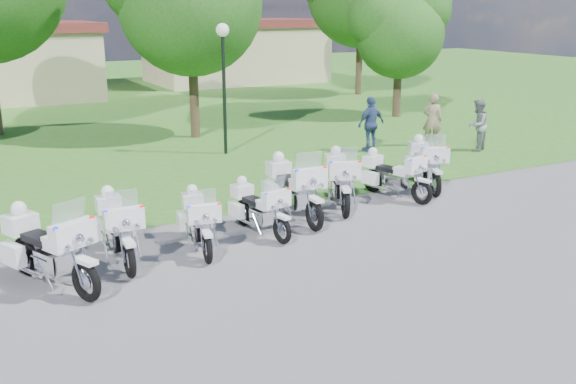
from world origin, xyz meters
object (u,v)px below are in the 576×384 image
motorcycle_6 (393,174)px  motorcycle_7 (425,163)px  bystander_c (371,124)px  motorcycle_1 (117,227)px  motorcycle_0 (47,247)px  motorcycle_4 (293,187)px  motorcycle_2 (198,220)px  bystander_b (477,125)px  lamp_post (223,57)px  motorcycle_5 (339,178)px  bystander_a (432,120)px  motorcycle_3 (258,207)px

motorcycle_6 → motorcycle_7: motorcycle_7 is taller
bystander_c → motorcycle_6: bearing=53.5°
bystander_c → motorcycle_1: bearing=22.7°
motorcycle_0 → motorcycle_4: motorcycle_4 is taller
motorcycle_2 → bystander_b: (11.93, 4.44, 0.30)m
motorcycle_6 → lamp_post: 7.67m
motorcycle_1 → motorcycle_4: bearing=-168.8°
motorcycle_4 → motorcycle_5: bearing=-165.8°
bystander_a → bystander_c: (-2.42, 0.36, 0.00)m
motorcycle_1 → bystander_c: bearing=-148.0°
bystander_a → motorcycle_1: bearing=62.3°
motorcycle_2 → motorcycle_6: bearing=-159.0°
motorcycle_2 → motorcycle_1: bearing=4.5°
motorcycle_0 → bystander_a: bystander_a is taller
motorcycle_1 → motorcycle_7: 9.03m
motorcycle_7 → lamp_post: lamp_post is taller
motorcycle_0 → motorcycle_2: 3.10m
motorcycle_3 → motorcycle_2: bearing=1.1°
bystander_a → motorcycle_4: bearing=68.9°
bystander_c → bystander_a: bearing=164.1°
motorcycle_6 → motorcycle_7: bearing=-179.6°
motorcycle_0 → bystander_b: (14.98, 4.99, 0.17)m
motorcycle_0 → bystander_c: bearing=-175.0°
bystander_b → motorcycle_7: bearing=1.5°
motorcycle_6 → bystander_b: bystander_b is taller
motorcycle_4 → motorcycle_5: 1.54m
motorcycle_4 → bystander_c: 7.88m
bystander_a → motorcycle_6: bearing=80.1°
motorcycle_0 → bystander_c: (11.65, 6.65, 0.22)m
motorcycle_1 → motorcycle_2: size_ratio=1.13×
motorcycle_5 → motorcycle_7: 3.08m
motorcycle_5 → motorcycle_6: 1.65m
lamp_post → motorcycle_3: bearing=-107.3°
motorcycle_7 → bystander_a: (3.75, 4.19, 0.26)m
motorcycle_3 → bystander_c: bystander_c is taller
motorcycle_5 → bystander_a: bystander_a is taller
motorcycle_7 → lamp_post: size_ratio=0.53×
motorcycle_1 → motorcycle_6: (7.50, 1.00, -0.05)m
motorcycle_6 → motorcycle_7: size_ratio=0.95×
motorcycle_1 → motorcycle_5: 5.95m
motorcycle_3 → motorcycle_6: bearing=-177.5°
lamp_post → motorcycle_4: bearing=-99.8°
motorcycle_3 → bystander_b: size_ratio=1.17×
motorcycle_4 → motorcycle_5: (1.50, 0.32, -0.04)m
motorcycle_6 → bystander_c: 5.67m
motorcycle_2 → bystander_c: bystander_c is taller
motorcycle_1 → bystander_b: bearing=-160.6°
motorcycle_1 → bystander_a: bystander_a is taller
bystander_a → bystander_c: size_ratio=1.00×
motorcycle_3 → lamp_post: 8.63m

